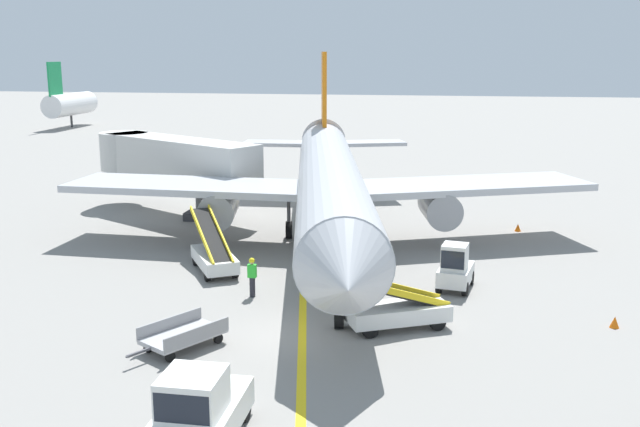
# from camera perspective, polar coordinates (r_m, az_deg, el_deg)

# --- Properties ---
(ground_plane) EXTENTS (300.00, 300.00, 0.00)m
(ground_plane) POSITION_cam_1_polar(r_m,az_deg,el_deg) (26.99, -1.58, -9.50)
(ground_plane) COLOR gray
(taxi_line_yellow) EXTENTS (15.31, 78.63, 0.01)m
(taxi_line_yellow) POSITION_cam_1_polar(r_m,az_deg,el_deg) (31.75, -1.33, -6.05)
(taxi_line_yellow) COLOR yellow
(taxi_line_yellow) RESTS_ON ground
(airliner) EXTENTS (28.10, 35.17, 10.10)m
(airliner) POSITION_cam_1_polar(r_m,az_deg,el_deg) (38.38, 0.75, 2.47)
(airliner) COLOR #B2B5BA
(airliner) RESTS_ON ground
(jet_bridge) EXTENTS (12.38, 8.58, 4.85)m
(jet_bridge) POSITION_cam_1_polar(r_m,az_deg,el_deg) (47.31, -11.93, 4.27)
(jet_bridge) COLOR beige
(jet_bridge) RESTS_ON ground
(pushback_tug) EXTENTS (1.90, 3.60, 2.20)m
(pushback_tug) POSITION_cam_1_polar(r_m,az_deg,el_deg) (19.94, -9.42, -14.90)
(pushback_tug) COLOR silver
(pushback_tug) RESTS_ON ground
(baggage_tug_near_wing) EXTENTS (1.69, 2.59, 2.10)m
(baggage_tug_near_wing) POSITION_cam_1_polar(r_m,az_deg,el_deg) (32.20, 10.50, -4.28)
(baggage_tug_near_wing) COLOR silver
(baggage_tug_near_wing) RESTS_ON ground
(belt_loader_forward_hold) EXTENTS (5.05, 3.30, 2.59)m
(belt_loader_forward_hold) POSITION_cam_1_polar(r_m,az_deg,el_deg) (27.54, 5.86, -7.37)
(belt_loader_forward_hold) COLOR silver
(belt_loader_forward_hold) RESTS_ON ground
(belt_loader_aft_hold) EXTENTS (3.62, 4.94, 2.59)m
(belt_loader_aft_hold) POSITION_cam_1_polar(r_m,az_deg,el_deg) (34.74, -8.28, -3.20)
(belt_loader_aft_hold) COLOR silver
(belt_loader_aft_hold) RESTS_ON ground
(baggage_cart_empty_trailing) EXTENTS (2.79, 3.62, 0.94)m
(baggage_cart_empty_trailing) POSITION_cam_1_polar(r_m,az_deg,el_deg) (26.20, -10.61, -9.31)
(baggage_cart_empty_trailing) COLOR #A5A5A8
(baggage_cart_empty_trailing) RESTS_ON ground
(ground_crew_marshaller) EXTENTS (0.36, 0.24, 1.70)m
(ground_crew_marshaller) POSITION_cam_1_polar(r_m,az_deg,el_deg) (30.89, -5.31, -4.87)
(ground_crew_marshaller) COLOR #26262D
(ground_crew_marshaller) RESTS_ON ground
(safety_cone_nose_left) EXTENTS (0.36, 0.36, 0.44)m
(safety_cone_nose_left) POSITION_cam_1_polar(r_m,az_deg,el_deg) (29.76, 21.99, -7.86)
(safety_cone_nose_left) COLOR orange
(safety_cone_nose_left) RESTS_ON ground
(safety_cone_nose_right) EXTENTS (0.36, 0.36, 0.44)m
(safety_cone_nose_right) POSITION_cam_1_polar(r_m,az_deg,el_deg) (43.54, 15.17, -1.06)
(safety_cone_nose_right) COLOR orange
(safety_cone_nose_right) RESTS_ON ground
(distant_aircraft_far_left) EXTENTS (3.00, 10.10, 8.80)m
(distant_aircraft_far_left) POSITION_cam_1_polar(r_m,az_deg,el_deg) (105.49, -18.93, 8.12)
(distant_aircraft_far_left) COLOR silver
(distant_aircraft_far_left) RESTS_ON ground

